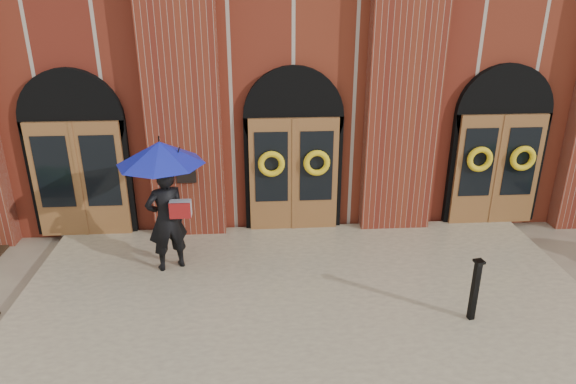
{
  "coord_description": "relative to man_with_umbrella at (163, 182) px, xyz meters",
  "views": [
    {
      "loc": [
        -0.83,
        -7.61,
        5.18
      ],
      "look_at": [
        -0.24,
        1.0,
        1.7
      ],
      "focal_mm": 32.0,
      "sensor_mm": 36.0,
      "label": 1
    }
  ],
  "objects": [
    {
      "name": "ground",
      "position": [
        2.48,
        -1.13,
        -1.9
      ],
      "size": [
        90.0,
        90.0,
        0.0
      ],
      "primitive_type": "plane",
      "color": "gray",
      "rests_on": "ground"
    },
    {
      "name": "landing",
      "position": [
        2.48,
        -0.98,
        -1.83
      ],
      "size": [
        10.0,
        5.3,
        0.15
      ],
      "primitive_type": "cube",
      "color": "tan",
      "rests_on": "ground"
    },
    {
      "name": "church_building",
      "position": [
        2.48,
        7.65,
        1.6
      ],
      "size": [
        16.2,
        12.53,
        7.0
      ],
      "color": "maroon",
      "rests_on": "ground"
    },
    {
      "name": "man_with_umbrella",
      "position": [
        0.0,
        0.0,
        0.0
      ],
      "size": [
        2.09,
        2.09,
        2.5
      ],
      "rotation": [
        0.0,
        0.0,
        3.57
      ],
      "color": "black",
      "rests_on": "landing"
    },
    {
      "name": "metal_post",
      "position": [
        5.09,
        -2.0,
        -1.19
      ],
      "size": [
        0.17,
        0.17,
        1.08
      ],
      "rotation": [
        0.0,
        0.0,
        0.17
      ],
      "color": "black",
      "rests_on": "landing"
    }
  ]
}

